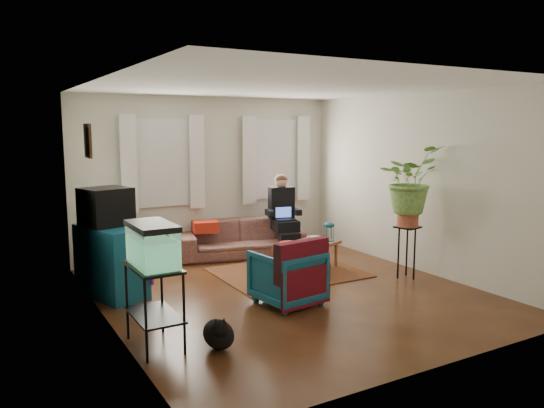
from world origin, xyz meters
TOP-DOWN VIEW (x-y plane):
  - floor at (0.00, 0.00)m, footprint 4.50×5.00m
  - ceiling at (0.00, 0.00)m, footprint 4.50×5.00m
  - wall_back at (0.00, 2.50)m, footprint 4.50×0.01m
  - wall_front at (0.00, -2.50)m, footprint 4.50×0.01m
  - wall_left at (-2.25, 0.00)m, footprint 0.01×5.00m
  - wall_right at (2.25, 0.00)m, footprint 0.01×5.00m
  - window_left at (-0.80, 2.48)m, footprint 1.08×0.04m
  - window_right at (1.25, 2.48)m, footprint 1.08×0.04m
  - curtains_left at (-0.80, 2.40)m, footprint 1.36×0.06m
  - curtains_right at (1.25, 2.40)m, footprint 1.36×0.06m
  - picture_frame at (-2.21, 0.85)m, footprint 0.04×0.32m
  - area_rug at (0.48, 0.77)m, footprint 2.02×1.63m
  - sofa at (0.35, 2.05)m, footprint 2.15×1.25m
  - seated_person at (1.06, 1.88)m, footprint 0.64×0.72m
  - side_table at (-1.65, 2.07)m, footprint 0.54×0.54m
  - table_lamp at (-1.65, 2.07)m, footprint 0.41×0.41m
  - dresser at (-1.99, 0.98)m, footprint 0.77×1.09m
  - crt_tv at (-2.00, 1.08)m, footprint 0.67×0.63m
  - aquarium_stand at (-2.00, -0.82)m, footprint 0.41×0.72m
  - aquarium at (-2.00, -0.82)m, footprint 0.36×0.66m
  - black_cat at (-1.49, -1.18)m, footprint 0.40×0.49m
  - armchair at (-0.23, -0.37)m, footprint 0.79×0.76m
  - serape_throw at (-0.19, -0.65)m, footprint 0.75×0.27m
  - coffee_table at (0.81, 0.75)m, footprint 1.12×0.84m
  - cup_a at (0.63, 0.59)m, footprint 0.14×0.14m
  - cup_b at (0.91, 0.61)m, footprint 0.11×0.11m
  - bowl at (1.04, 0.93)m, footprint 0.25×0.25m
  - snack_tray at (0.51, 0.79)m, footprint 0.39×0.39m
  - birdcage at (1.18, 0.74)m, footprint 0.21×0.21m
  - plant_stand at (1.80, -0.27)m, footprint 0.38×0.38m
  - potted_plant at (1.80, -0.27)m, footprint 1.00×0.91m

SIDE VIEW (x-z plane):
  - floor at x=0.00m, z-range -0.01..0.01m
  - area_rug at x=0.48m, z-range 0.00..0.01m
  - black_cat at x=-1.49m, z-range 0.00..0.36m
  - coffee_table at x=0.81m, z-range 0.00..0.41m
  - side_table at x=-1.65m, z-range 0.00..0.63m
  - armchair at x=-0.23m, z-range 0.00..0.73m
  - plant_stand at x=1.80m, z-range 0.00..0.74m
  - sofa at x=0.35m, z-range 0.00..0.79m
  - aquarium_stand at x=-2.00m, z-range 0.00..0.80m
  - snack_tray at x=0.51m, z-range 0.41..0.45m
  - bowl at x=1.04m, z-range 0.41..0.46m
  - dresser at x=-1.99m, z-range 0.00..0.89m
  - cup_b at x=0.91m, z-range 0.41..0.50m
  - cup_a at x=0.63m, z-range 0.41..0.50m
  - serape_throw at x=-0.19m, z-range 0.22..0.82m
  - birdcage at x=1.18m, z-range 0.41..0.70m
  - seated_person at x=1.06m, z-range 0.00..1.21m
  - table_lamp at x=-1.65m, z-range 0.61..1.18m
  - aquarium at x=-2.00m, z-range 0.80..1.23m
  - crt_tv at x=-2.00m, z-range 0.89..1.36m
  - potted_plant at x=1.80m, z-range 0.78..1.72m
  - wall_back at x=0.00m, z-range 0.00..2.60m
  - wall_front at x=0.00m, z-range 0.00..2.60m
  - wall_left at x=-2.25m, z-range 0.00..2.60m
  - wall_right at x=2.25m, z-range 0.00..2.60m
  - curtains_left at x=-0.80m, z-range 0.80..2.30m
  - curtains_right at x=1.25m, z-range 0.80..2.30m
  - window_left at x=-0.80m, z-range 0.86..2.24m
  - window_right at x=1.25m, z-range 0.86..2.24m
  - picture_frame at x=-2.21m, z-range 1.75..2.15m
  - ceiling at x=0.00m, z-range 2.60..2.60m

